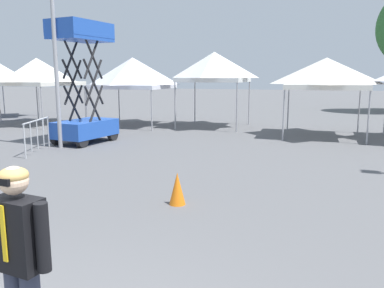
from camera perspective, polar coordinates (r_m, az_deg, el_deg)
The scene contains 8 objects.
canopy_tent_right_of_center at distance 21.69m, azimuth -21.78°, elevation 9.82°, with size 3.57×3.57×3.38m.
canopy_tent_left_of_center at distance 19.90m, azimuth -8.69°, elevation 10.26°, with size 3.67×3.67×3.38m.
canopy_tent_far_left at distance 19.03m, azimuth 3.27°, elevation 11.21°, with size 3.09×3.09×3.61m.
canopy_tent_far_right at distance 16.80m, azimuth 19.07°, elevation 9.76°, with size 3.29×3.29×3.20m.
scissor_lift at distance 15.01m, azimuth -15.53°, elevation 5.12°, with size 1.67×2.45×4.39m.
person_foreground at distance 3.58m, azimuth -23.96°, elevation -14.72°, with size 0.65×0.28×1.78m.
crowd_barrier_mid_lot at distance 13.65m, azimuth -21.80°, elevation 1.99°, with size 0.75×2.00×1.08m.
traffic_cone_lot_center at distance 7.60m, azimuth -2.17°, elevation -6.55°, with size 0.32×0.32×0.64m, color orange.
Camera 1 is at (2.12, -2.25, 2.48)m, focal length 36.33 mm.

